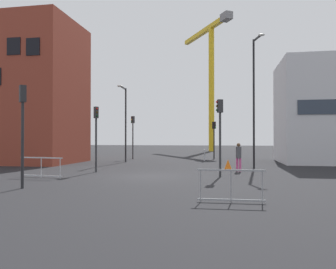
# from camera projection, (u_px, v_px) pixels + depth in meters

# --- Properties ---
(ground) EXTENTS (160.00, 160.00, 0.00)m
(ground) POSITION_uv_depth(u_px,v_px,m) (149.00, 176.00, 18.01)
(ground) COLOR black
(brick_building) EXTENTS (7.90, 6.84, 11.90)m
(brick_building) POSITION_uv_depth(u_px,v_px,m) (31.00, 93.00, 27.91)
(brick_building) COLOR brown
(brick_building) RESTS_ON ground
(construction_crane) EXTENTS (8.75, 13.58, 20.73)m
(construction_crane) POSITION_uv_depth(u_px,v_px,m) (211.00, 67.00, 53.21)
(construction_crane) COLOR gold
(construction_crane) RESTS_ON ground
(streetlamp_tall) EXTENTS (0.69, 1.54, 8.99)m
(streetlamp_tall) POSITION_uv_depth(u_px,v_px,m) (255.00, 94.00, 22.71)
(streetlamp_tall) COLOR black
(streetlamp_tall) RESTS_ON ground
(streetlamp_short) EXTENTS (0.44, 2.17, 6.47)m
(streetlamp_short) POSITION_uv_depth(u_px,v_px,m) (125.00, 117.00, 28.32)
(streetlamp_short) COLOR #232326
(streetlamp_short) RESTS_ON ground
(traffic_light_verge) EXTENTS (0.34, 0.39, 4.30)m
(traffic_light_verge) POSITION_uv_depth(u_px,v_px,m) (133.00, 130.00, 32.80)
(traffic_light_verge) COLOR #2D2D30
(traffic_light_verge) RESTS_ON ground
(traffic_light_corner) EXTENTS (0.36, 0.38, 4.02)m
(traffic_light_corner) POSITION_uv_depth(u_px,v_px,m) (96.00, 128.00, 20.15)
(traffic_light_corner) COLOR #2D2D30
(traffic_light_corner) RESTS_ON ground
(traffic_light_median) EXTENTS (0.37, 0.37, 4.28)m
(traffic_light_median) POSITION_uv_depth(u_px,v_px,m) (23.00, 120.00, 13.61)
(traffic_light_median) COLOR #232326
(traffic_light_median) RESTS_ON ground
(traffic_light_far) EXTENTS (0.39, 0.31, 4.16)m
(traffic_light_far) POSITION_uv_depth(u_px,v_px,m) (220.00, 125.00, 17.64)
(traffic_light_far) COLOR #2D2D30
(traffic_light_far) RESTS_ON ground
(traffic_light_near) EXTENTS (0.39, 0.35, 3.74)m
(traffic_light_near) POSITION_uv_depth(u_px,v_px,m) (214.00, 134.00, 32.63)
(traffic_light_near) COLOR black
(traffic_light_near) RESTS_ON ground
(pedestrian_walking) EXTENTS (0.34, 0.34, 1.78)m
(pedestrian_walking) POSITION_uv_depth(u_px,v_px,m) (239.00, 155.00, 20.42)
(pedestrian_walking) COLOR #D14C8C
(pedestrian_walking) RESTS_ON ground
(safety_barrier_rear) EXTENTS (2.16, 0.12, 1.08)m
(safety_barrier_rear) POSITION_uv_depth(u_px,v_px,m) (231.00, 186.00, 10.48)
(safety_barrier_rear) COLOR gray
(safety_barrier_rear) RESTS_ON ground
(safety_barrier_right_run) EXTENTS (0.15, 2.31, 1.08)m
(safety_barrier_right_run) POSITION_uv_depth(u_px,v_px,m) (205.00, 155.00, 29.75)
(safety_barrier_right_run) COLOR #B2B5BA
(safety_barrier_right_run) RESTS_ON ground
(safety_barrier_left_run) EXTENTS (2.57, 0.35, 1.08)m
(safety_barrier_left_run) POSITION_uv_depth(u_px,v_px,m) (41.00, 167.00, 17.31)
(safety_barrier_left_run) COLOR #B2B5BA
(safety_barrier_left_run) RESTS_ON ground
(traffic_cone_on_verge) EXTENTS (0.67, 0.67, 0.67)m
(traffic_cone_on_verge) POSITION_uv_depth(u_px,v_px,m) (228.00, 165.00, 21.72)
(traffic_cone_on_verge) COLOR black
(traffic_cone_on_verge) RESTS_ON ground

